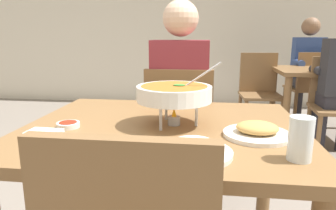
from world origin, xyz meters
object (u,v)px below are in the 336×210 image
at_px(chair_bg_right, 259,88).
at_px(dining_table_far, 323,81).
at_px(patron_bg_left, 308,64).
at_px(rice_plate, 193,149).
at_px(appetizer_plate, 257,131).
at_px(chair_bg_left, 310,84).
at_px(diner_main, 181,91).
at_px(chair_diner_main, 180,127).
at_px(chair_bg_middle, 335,100).
at_px(curry_bowl, 174,94).
at_px(dining_table_main, 163,152).
at_px(sauce_dish, 68,125).
at_px(drink_glass, 300,141).

bearing_deg(chair_bg_right, dining_table_far, -9.37).
bearing_deg(patron_bg_left, chair_bg_right, -143.20).
height_order(rice_plate, appetizer_plate, same).
bearing_deg(chair_bg_left, chair_bg_right, -150.09).
relative_size(diner_main, chair_bg_right, 1.46).
bearing_deg(chair_diner_main, chair_bg_middle, 38.01).
distance_m(chair_diner_main, curry_bowl, 0.83).
bearing_deg(chair_diner_main, chair_bg_right, 65.19).
height_order(curry_bowl, dining_table_far, curry_bowl).
relative_size(dining_table_main, chair_bg_left, 1.23).
height_order(chair_diner_main, sauce_dish, chair_diner_main).
xyz_separation_m(dining_table_main, rice_plate, (0.14, -0.30, 0.13)).
bearing_deg(curry_bowl, chair_bg_middle, 53.82).
distance_m(diner_main, patron_bg_left, 2.53).
height_order(dining_table_far, patron_bg_left, patron_bg_left).
height_order(chair_bg_right, patron_bg_left, patron_bg_left).
bearing_deg(curry_bowl, chair_bg_right, 73.25).
relative_size(dining_table_far, chair_bg_middle, 1.11).
relative_size(diner_main, appetizer_plate, 5.46).
distance_m(sauce_dish, patron_bg_left, 3.45).
bearing_deg(drink_glass, dining_table_main, 145.96).
bearing_deg(dining_table_far, chair_bg_middle, -95.06).
relative_size(sauce_dish, patron_bg_left, 0.07).
distance_m(diner_main, chair_bg_left, 2.46).
distance_m(chair_bg_left, chair_bg_right, 0.76).
xyz_separation_m(curry_bowl, appetizer_plate, (0.31, -0.11, -0.11)).
distance_m(rice_plate, dining_table_far, 2.89).
relative_size(chair_diner_main, chair_bg_left, 1.00).
height_order(sauce_dish, chair_bg_right, chair_bg_right).
bearing_deg(sauce_dish, dining_table_far, 53.17).
bearing_deg(chair_bg_left, dining_table_main, -117.14).
relative_size(dining_table_main, chair_diner_main, 1.23).
height_order(appetizer_plate, sauce_dish, appetizer_plate).
height_order(chair_diner_main, patron_bg_left, patron_bg_left).
bearing_deg(dining_table_main, chair_bg_right, 72.39).
bearing_deg(drink_glass, patron_bg_left, 73.07).
xyz_separation_m(dining_table_main, chair_diner_main, (-0.00, 0.75, -0.12)).
distance_m(diner_main, chair_bg_middle, 1.72).
height_order(chair_diner_main, appetizer_plate, chair_diner_main).
bearing_deg(appetizer_plate, chair_bg_left, 69.60).
height_order(appetizer_plate, chair_bg_middle, chair_bg_middle).
relative_size(diner_main, curry_bowl, 3.94).
bearing_deg(chair_bg_right, chair_bg_left, 29.91).
distance_m(sauce_dish, chair_bg_middle, 2.58).
bearing_deg(appetizer_plate, chair_bg_right, 80.76).
bearing_deg(rice_plate, drink_glass, 0.67).
bearing_deg(appetizer_plate, drink_glass, -66.11).
relative_size(diner_main, patron_bg_left, 1.00).
distance_m(diner_main, drink_glass, 1.17).
xyz_separation_m(curry_bowl, sauce_dish, (-0.41, -0.09, -0.12)).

